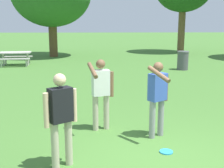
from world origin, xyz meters
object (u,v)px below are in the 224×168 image
object	(u,v)px
trash_can_further_along	(183,60)
person_bystander	(101,89)
frisbee	(166,152)
person_catcher	(61,114)
picnic_table_far	(15,56)
person_thrower	(158,94)

from	to	relation	value
trash_can_further_along	person_bystander	bearing A→B (deg)	-116.24
frisbee	trash_can_further_along	bearing A→B (deg)	73.26
person_catcher	person_bystander	bearing A→B (deg)	69.27
person_bystander	picnic_table_far	world-z (taller)	person_bystander
person_catcher	picnic_table_far	world-z (taller)	person_catcher
person_thrower	person_catcher	bearing A→B (deg)	-145.42
picnic_table_far	trash_can_further_along	bearing A→B (deg)	-11.12
person_thrower	person_bystander	size ratio (longest dim) A/B	1.00
frisbee	person_bystander	bearing A→B (deg)	134.35
person_bystander	trash_can_further_along	world-z (taller)	person_bystander
person_bystander	frisbee	bearing A→B (deg)	-45.65
picnic_table_far	person_thrower	bearing A→B (deg)	-60.78
person_thrower	picnic_table_far	xyz separation A→B (m)	(-6.02, 10.76, -0.40)
person_thrower	frisbee	xyz separation A→B (m)	(0.04, -0.80, -0.95)
frisbee	trash_can_further_along	world-z (taller)	trash_can_further_along
person_thrower	person_bystander	bearing A→B (deg)	158.35
trash_can_further_along	picnic_table_far	bearing A→B (deg)	168.88
person_thrower	person_catcher	world-z (taller)	same
person_thrower	trash_can_further_along	xyz separation A→B (m)	(2.99, 8.99, -0.48)
person_catcher	frisbee	xyz separation A→B (m)	(1.92, 0.49, -0.93)
frisbee	picnic_table_far	size ratio (longest dim) A/B	0.14
person_bystander	frisbee	distance (m)	2.02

